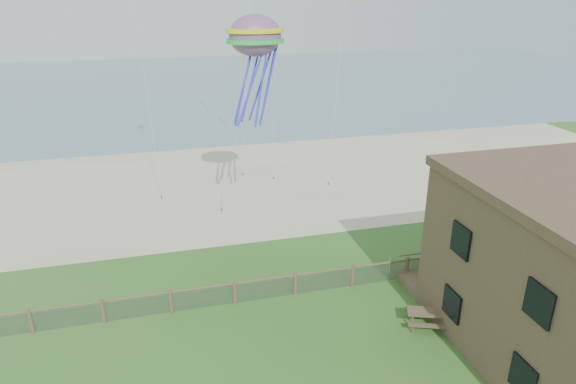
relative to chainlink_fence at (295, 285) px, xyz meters
name	(u,v)px	position (x,y,z in m)	size (l,w,h in m)	color
ground	(336,377)	(0.00, -6.00, -0.55)	(160.00, 160.00, 0.00)	#2B571D
sand_beach	(241,183)	(0.00, 16.00, -0.55)	(72.00, 20.00, 0.02)	tan
ocean	(193,85)	(0.00, 60.00, -0.55)	(160.00, 68.00, 0.02)	slate
chainlink_fence	(295,285)	(0.00, 0.00, 0.00)	(36.20, 0.20, 1.25)	brown
motel_deck	(534,267)	(13.00, -1.00, -0.30)	(15.00, 2.00, 0.50)	brown
picnic_table	(429,318)	(5.12, -3.92, -0.14)	(1.94, 1.47, 0.82)	brown
octopus_kite	(256,67)	(-0.15, 8.07, 9.41)	(3.24, 2.29, 6.67)	#DA4D22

